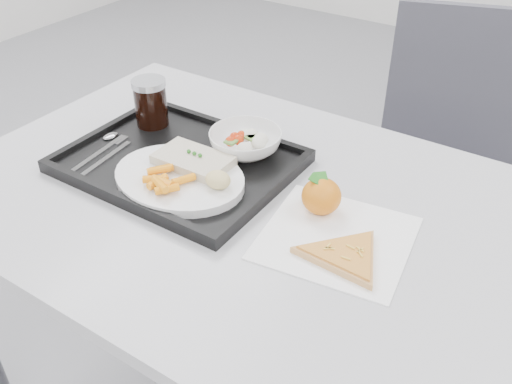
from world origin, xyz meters
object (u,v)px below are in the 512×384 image
salad_bowl (246,142)px  chair (439,152)px  tangerine (321,196)px  pizza_slice (345,255)px  dinner_plate (179,178)px  table (249,225)px  tray (179,163)px  cola_glass (151,102)px

salad_bowl → chair: bearing=67.6°
tangerine → pizza_slice: 0.14m
dinner_plate → pizza_slice: bearing=-1.7°
table → tray: size_ratio=2.67×
cola_glass → pizza_slice: cola_glass is taller
tray → pizza_slice: tray is taller
cola_glass → tangerine: (0.47, -0.07, -0.04)m
cola_glass → pizza_slice: 0.59m
table → tray: (-0.18, 0.01, 0.08)m
tray → cola_glass: (-0.15, 0.09, 0.06)m
table → salad_bowl: salad_bowl is taller
table → pizza_slice: pizza_slice is taller
tray → salad_bowl: 0.14m
table → chair: (0.17, 0.73, -0.15)m
tray → pizza_slice: 0.42m
tray → salad_bowl: (0.10, 0.10, 0.03)m
tray → cola_glass: 0.19m
tray → pizza_slice: size_ratio=1.86×
dinner_plate → salad_bowl: 0.17m
table → tangerine: bearing=14.9°
table → salad_bowl: (-0.09, 0.12, 0.11)m
salad_bowl → pizza_slice: bearing=-28.9°
tray → tangerine: tangerine is taller
table → tangerine: (0.14, 0.04, 0.10)m
dinner_plate → cola_glass: bearing=143.6°
tray → tangerine: 0.32m
chair → salad_bowl: chair is taller
tangerine → cola_glass: bearing=172.1°
dinner_plate → chair: bearing=69.2°
chair → pizza_slice: (0.07, -0.79, 0.22)m
table → chair: size_ratio=1.29×
salad_bowl → pizza_slice: salad_bowl is taller
pizza_slice → salad_bowl: bearing=151.1°
tangerine → pizza_slice: size_ratio=0.38×
tray → salad_bowl: salad_bowl is taller
chair → tangerine: (-0.03, -0.70, 0.25)m
chair → dinner_plate: (-0.30, -0.78, 0.24)m
dinner_plate → salad_bowl: salad_bowl is taller
table → pizza_slice: bearing=-14.6°
chair → salad_bowl: bearing=-112.4°
table → cola_glass: 0.38m
chair → tray: 0.83m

